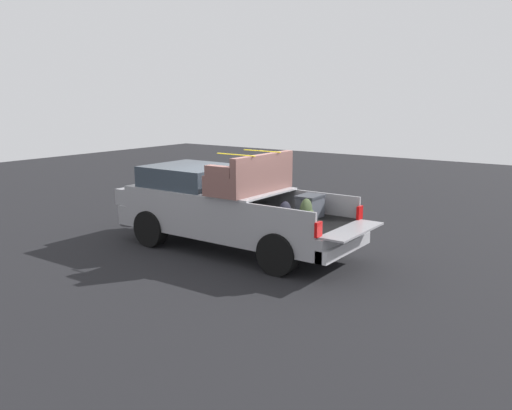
% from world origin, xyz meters
% --- Properties ---
extents(ground_plane, '(40.00, 40.00, 0.00)m').
position_xyz_m(ground_plane, '(0.00, 0.00, 0.00)').
color(ground_plane, black).
extents(pickup_truck, '(6.05, 2.09, 2.23)m').
position_xyz_m(pickup_truck, '(0.35, -0.00, 0.96)').
color(pickup_truck, gray).
rests_on(pickup_truck, ground_plane).
extents(trash_can, '(0.60, 0.60, 0.98)m').
position_xyz_m(trash_can, '(3.00, -1.41, 0.50)').
color(trash_can, '#3F4C66').
rests_on(trash_can, ground_plane).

